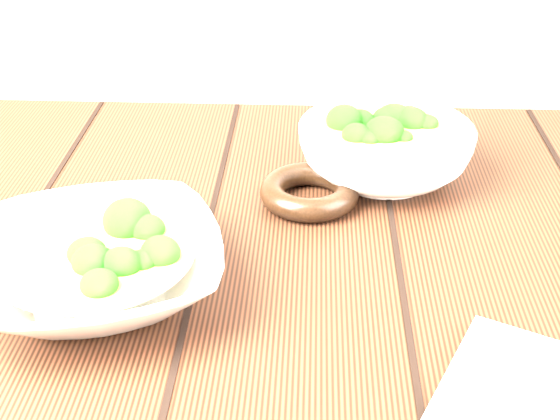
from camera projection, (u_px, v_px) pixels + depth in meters
The scene contains 4 objects.
table at pixel (225, 347), 0.85m from camera, with size 1.20×0.80×0.75m.
soup_bowl_front at pixel (96, 266), 0.72m from camera, with size 0.29×0.29×0.07m.
soup_bowl_back at pixel (385, 150), 0.93m from camera, with size 0.23×0.23×0.08m.
trivet at pixel (309, 192), 0.88m from camera, with size 0.11×0.11×0.03m, color black.
Camera 1 is at (0.09, -0.66, 1.19)m, focal length 50.00 mm.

